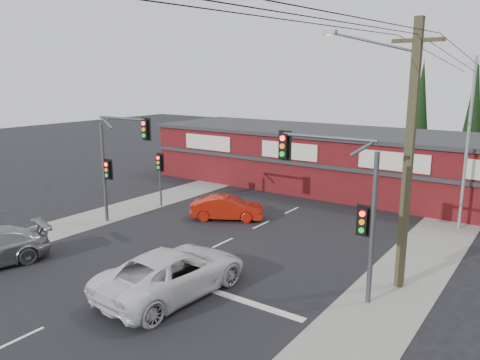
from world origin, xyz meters
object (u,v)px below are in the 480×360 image
Objects in this scene: red_sedan at (227,208)px; shop_building at (328,158)px; white_suv at (173,272)px; utility_pole at (405,148)px.

red_sedan is 0.15× the size of shop_building.
white_suv is 0.23× the size of shop_building.
shop_building is 2.73× the size of utility_pole.
white_suv is 9.52m from red_sedan.
utility_pole is at bearing -56.24° from shop_building.
utility_pole reaches higher than white_suv.
white_suv is 0.62× the size of utility_pole.
utility_pole is (6.60, 5.48, 4.54)m from white_suv.
shop_building is (1.17, 10.81, 1.46)m from red_sedan.
red_sedan is at bearing -96.20° from shop_building.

